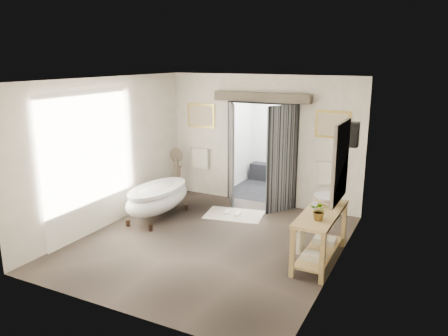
{
  "coord_description": "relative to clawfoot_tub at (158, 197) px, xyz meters",
  "views": [
    {
      "loc": [
        3.54,
        -6.45,
        3.26
      ],
      "look_at": [
        0.0,
        0.6,
        1.25
      ],
      "focal_mm": 35.0,
      "sensor_mm": 36.0,
      "label": 1
    }
  ],
  "objects": [
    {
      "name": "slippers",
      "position": [
        1.3,
        0.86,
        -0.41
      ],
      "size": [
        0.4,
        0.28,
        0.05
      ],
      "color": "white",
      "rests_on": "rug"
    },
    {
      "name": "ground_plane",
      "position": [
        1.53,
        -0.61,
        -0.45
      ],
      "size": [
        5.0,
        5.0,
        0.0
      ],
      "primitive_type": "plane",
      "color": "brown"
    },
    {
      "name": "back_wall_dressing",
      "position": [
        1.53,
        1.71,
        1.12
      ],
      "size": [
        3.82,
        0.75,
        2.52
      ],
      "color": "black",
      "rests_on": "ground_plane"
    },
    {
      "name": "room_shell",
      "position": [
        1.5,
        -0.73,
        1.41
      ],
      "size": [
        4.52,
        5.02,
        2.91
      ],
      "color": "silver",
      "rests_on": "ground_plane"
    },
    {
      "name": "soap_bottle_a",
      "position": [
        3.36,
        -0.34,
        0.49
      ],
      "size": [
        0.09,
        0.09,
        0.18
      ],
      "primitive_type": "imported",
      "rotation": [
        0.0,
        0.0,
        -0.09
      ],
      "color": "gray",
      "rests_on": "vanity"
    },
    {
      "name": "shower_room",
      "position": [
        1.53,
        3.39,
        0.46
      ],
      "size": [
        2.22,
        2.01,
        2.51
      ],
      "color": "black",
      "rests_on": "ground_plane"
    },
    {
      "name": "basin",
      "position": [
        3.51,
        -0.04,
        0.48
      ],
      "size": [
        0.57,
        0.57,
        0.16
      ],
      "primitive_type": "imported",
      "rotation": [
        0.0,
        0.0,
        -0.25
      ],
      "color": "white",
      "rests_on": "vanity"
    },
    {
      "name": "plant",
      "position": [
        3.57,
        -0.82,
        0.55
      ],
      "size": [
        0.27,
        0.23,
        0.3
      ],
      "primitive_type": "imported",
      "rotation": [
        0.0,
        0.0,
        0.0
      ],
      "color": "gray",
      "rests_on": "vanity"
    },
    {
      "name": "vanity",
      "position": [
        3.49,
        -0.46,
        0.06
      ],
      "size": [
        0.57,
        1.6,
        0.85
      ],
      "color": "tan",
      "rests_on": "ground_plane"
    },
    {
      "name": "pedestal_mirror",
      "position": [
        -0.45,
        1.43,
        0.06
      ],
      "size": [
        0.35,
        0.23,
        1.19
      ],
      "color": "brown",
      "rests_on": "ground_plane"
    },
    {
      "name": "rug",
      "position": [
        1.35,
        0.85,
        -0.44
      ],
      "size": [
        1.33,
        1.01,
        0.01
      ],
      "primitive_type": "cube",
      "rotation": [
        0.0,
        0.0,
        0.19
      ],
      "color": "beige",
      "rests_on": "ground_plane"
    },
    {
      "name": "soap_bottle_b",
      "position": [
        3.43,
        0.27,
        0.48
      ],
      "size": [
        0.13,
        0.13,
        0.16
      ],
      "primitive_type": "imported",
      "rotation": [
        0.0,
        0.0,
        -0.06
      ],
      "color": "gray",
      "rests_on": "vanity"
    },
    {
      "name": "clawfoot_tub",
      "position": [
        0.0,
        0.0,
        0.0
      ],
      "size": [
        0.84,
        1.87,
        0.91
      ],
      "color": "#38271D",
      "rests_on": "ground_plane"
    }
  ]
}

